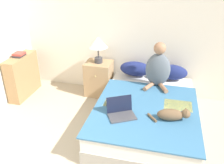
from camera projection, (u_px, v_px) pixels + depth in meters
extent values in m
cube|color=silver|center=(130.00, 27.00, 4.24)|extent=(5.08, 0.05, 2.55)
cube|color=#9E998E|center=(146.00, 119.00, 3.70)|extent=(1.43, 2.07, 0.21)
cube|color=silver|center=(147.00, 108.00, 3.61)|extent=(1.40, 2.04, 0.20)
cube|color=teal|center=(146.00, 109.00, 3.38)|extent=(1.47, 1.66, 0.02)
cube|color=#B2BC70|center=(178.00, 106.00, 3.47)|extent=(0.40, 0.30, 0.01)
cube|color=#B2BC70|center=(115.00, 103.00, 3.52)|extent=(0.32, 0.23, 0.01)
ellipsoid|color=navy|center=(135.00, 69.00, 4.33)|extent=(0.56, 0.25, 0.27)
ellipsoid|color=navy|center=(171.00, 72.00, 4.20)|extent=(0.56, 0.25, 0.27)
ellipsoid|color=slate|center=(158.00, 70.00, 3.93)|extent=(0.41, 0.22, 0.57)
sphere|color=#9E7051|center=(160.00, 48.00, 3.76)|extent=(0.20, 0.20, 0.20)
cylinder|color=#9E7051|center=(149.00, 86.00, 3.94)|extent=(0.18, 0.29, 0.07)
cylinder|color=#9E7051|center=(163.00, 88.00, 3.89)|extent=(0.18, 0.29, 0.07)
ellipsoid|color=brown|center=(170.00, 115.00, 3.11)|extent=(0.37, 0.20, 0.16)
sphere|color=brown|center=(186.00, 114.00, 3.08)|extent=(0.12, 0.12, 0.12)
cone|color=brown|center=(186.00, 109.00, 3.09)|extent=(0.05, 0.05, 0.05)
cone|color=brown|center=(187.00, 112.00, 3.03)|extent=(0.05, 0.05, 0.05)
cylinder|color=brown|center=(152.00, 118.00, 3.15)|extent=(0.15, 0.17, 0.03)
cube|color=#424247|center=(122.00, 117.00, 3.19)|extent=(0.42, 0.37, 0.02)
cube|color=black|center=(119.00, 104.00, 3.25)|extent=(0.34, 0.22, 0.22)
cube|color=tan|center=(99.00, 78.00, 4.53)|extent=(0.48, 0.42, 0.65)
sphere|color=tan|center=(95.00, 76.00, 4.27)|extent=(0.03, 0.03, 0.03)
cylinder|color=#38383D|center=(99.00, 60.00, 4.36)|extent=(0.15, 0.15, 0.10)
cylinder|color=#38383D|center=(98.00, 53.00, 4.29)|extent=(0.02, 0.02, 0.20)
cone|color=white|center=(98.00, 42.00, 4.21)|extent=(0.34, 0.34, 0.19)
cube|color=#99754C|center=(23.00, 76.00, 4.46)|extent=(0.23, 0.78, 0.79)
cube|color=#2D2D33|center=(19.00, 55.00, 4.28)|extent=(0.15, 0.22, 0.03)
cube|color=#B24238|center=(19.00, 54.00, 4.26)|extent=(0.18, 0.19, 0.04)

